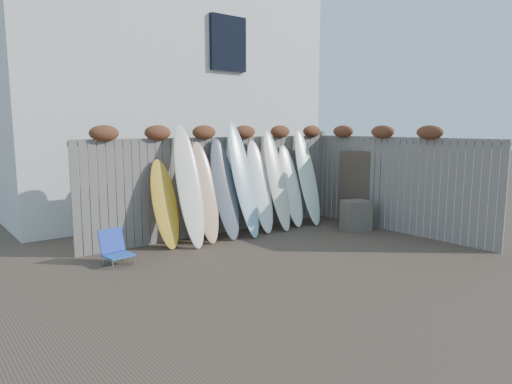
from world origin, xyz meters
TOP-DOWN VIEW (x-y plane):
  - ground at (0.00, 0.00)m, footprint 80.00×80.00m
  - back_fence at (0.06, 2.39)m, footprint 6.05×0.28m
  - right_fence at (2.99, 0.25)m, footprint 0.28×4.40m
  - house at (0.50, 6.50)m, footprint 8.50×5.50m
  - beach_chair at (-2.57, 1.64)m, footprint 0.48×0.51m
  - wooden_crate at (2.44, 0.82)m, footprint 0.66×0.61m
  - lattice_panel at (2.95, 1.09)m, footprint 0.36×1.08m
  - surfboard_0 at (-1.45, 2.05)m, footprint 0.49×0.59m
  - surfboard_1 at (-1.02, 1.91)m, footprint 0.54×0.83m
  - surfboard_2 at (-0.63, 2.00)m, footprint 0.52×0.71m
  - surfboard_3 at (-0.17, 1.98)m, footprint 0.53×0.71m
  - surfboard_4 at (0.23, 1.92)m, footprint 0.56×0.86m
  - surfboard_5 at (0.73, 1.99)m, footprint 0.53×0.71m
  - surfboard_6 at (1.14, 1.94)m, footprint 0.48×0.76m
  - surfboard_7 at (1.64, 2.03)m, footprint 0.52×0.65m
  - surfboard_8 at (2.07, 1.95)m, footprint 0.51×0.77m

SIDE VIEW (x-z plane):
  - ground at x=0.00m, z-range 0.00..0.00m
  - beach_chair at x=-2.57m, z-range -0.02..0.54m
  - wooden_crate at x=2.44m, z-range 0.00..0.64m
  - surfboard_0 at x=-1.45m, z-range 0.00..1.63m
  - lattice_panel at x=2.95m, z-range 0.00..1.66m
  - surfboard_7 at x=1.64m, z-range 0.00..1.80m
  - surfboard_2 at x=-0.63m, z-range 0.00..1.93m
  - surfboard_5 at x=0.73m, z-range 0.00..1.93m
  - surfboard_3 at x=-0.17m, z-range 0.00..1.99m
  - surfboard_6 at x=1.14m, z-range 0.00..2.14m
  - surfboard_8 at x=2.07m, z-range 0.00..2.15m
  - surfboard_1 at x=-1.02m, z-range 0.00..2.25m
  - right_fence at x=2.99m, z-range 0.02..2.26m
  - surfboard_4 at x=0.23m, z-range 0.00..2.33m
  - back_fence at x=0.06m, z-range 0.06..2.30m
  - house at x=0.50m, z-range 0.04..6.36m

